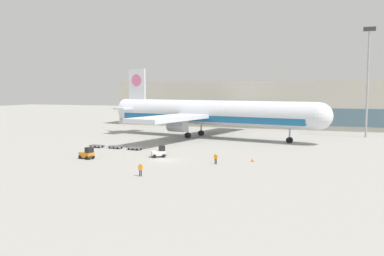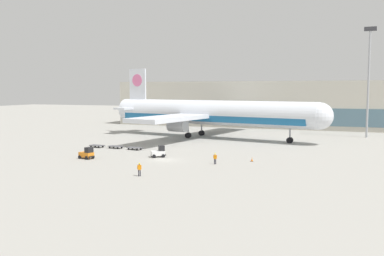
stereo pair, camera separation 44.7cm
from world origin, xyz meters
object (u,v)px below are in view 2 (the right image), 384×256
at_px(light_mast, 369,75).
at_px(baggage_tug_mid, 87,154).
at_px(airplane_main, 207,113).
at_px(traffic_cone_near, 252,159).
at_px(ground_crew_far, 215,158).
at_px(baggage_dolly_lead, 97,145).
at_px(baggage_tug_foreground, 159,152).
at_px(baggage_dolly_second, 116,146).
at_px(ground_crew_near, 139,168).
at_px(baggage_dolly_third, 135,148).

height_order(light_mast, baggage_tug_mid, light_mast).
distance_m(airplane_main, traffic_cone_near, 35.01).
bearing_deg(ground_crew_far, light_mast, 62.13).
bearing_deg(baggage_tug_mid, baggage_dolly_lead, 128.84).
height_order(baggage_tug_foreground, baggage_dolly_second, baggage_tug_foreground).
xyz_separation_m(ground_crew_near, traffic_cone_near, (11.59, 16.88, -0.73)).
relative_size(baggage_dolly_third, traffic_cone_near, 5.29).
height_order(baggage_dolly_lead, baggage_dolly_second, same).
distance_m(baggage_dolly_second, ground_crew_far, 25.82).
bearing_deg(traffic_cone_near, ground_crew_near, -124.47).
bearing_deg(baggage_dolly_third, traffic_cone_near, -4.54).
relative_size(light_mast, baggage_tug_foreground, 9.41).
height_order(baggage_dolly_lead, traffic_cone_near, traffic_cone_near).
distance_m(baggage_tug_foreground, ground_crew_far, 11.60).
relative_size(baggage_dolly_second, ground_crew_far, 2.18).
bearing_deg(baggage_dolly_lead, baggage_dolly_third, 4.74).
distance_m(light_mast, baggage_dolly_lead, 65.61).
height_order(baggage_tug_mid, baggage_dolly_third, baggage_tug_mid).
relative_size(baggage_tug_foreground, ground_crew_near, 1.55).
xyz_separation_m(light_mast, traffic_cone_near, (-18.39, -43.82, -14.73)).
xyz_separation_m(baggage_tug_foreground, ground_crew_near, (4.38, -15.58, 0.20)).
bearing_deg(airplane_main, baggage_tug_mid, -92.65).
bearing_deg(baggage_tug_mid, ground_crew_near, -20.81).
distance_m(ground_crew_far, traffic_cone_near, 6.65).
height_order(airplane_main, baggage_dolly_second, airplane_main).
bearing_deg(traffic_cone_near, light_mast, 67.24).
relative_size(airplane_main, baggage_dolly_second, 15.26).
distance_m(baggage_dolly_second, baggage_dolly_third, 4.52).
bearing_deg(baggage_dolly_second, airplane_main, 73.10).
bearing_deg(baggage_dolly_third, ground_crew_far, -19.12).
height_order(ground_crew_near, ground_crew_far, ground_crew_near).
bearing_deg(baggage_dolly_second, baggage_tug_mid, -73.42).
height_order(light_mast, baggage_tug_foreground, light_mast).
height_order(baggage_dolly_second, ground_crew_near, ground_crew_near).
bearing_deg(ground_crew_near, traffic_cone_near, 32.26).
bearing_deg(baggage_dolly_second, baggage_tug_foreground, -21.27).
bearing_deg(baggage_tug_foreground, baggage_dolly_lead, 121.52).
bearing_deg(baggage_dolly_third, baggage_dolly_lead, -175.26).
xyz_separation_m(baggage_tug_foreground, baggage_dolly_second, (-12.61, 6.91, -0.49)).
bearing_deg(light_mast, baggage_dolly_third, -137.66).
height_order(baggage_dolly_lead, ground_crew_far, ground_crew_far).
xyz_separation_m(baggage_tug_mid, baggage_dolly_third, (2.45, 12.22, -0.49)).
height_order(baggage_dolly_third, ground_crew_near, ground_crew_near).
distance_m(airplane_main, baggage_dolly_third, 26.02).
xyz_separation_m(airplane_main, baggage_dolly_second, (-10.92, -24.12, -5.45)).
xyz_separation_m(airplane_main, ground_crew_near, (6.08, -46.61, -4.76)).
relative_size(light_mast, airplane_main, 0.46).
bearing_deg(baggage_dolly_second, ground_crew_far, -15.64).
relative_size(light_mast, traffic_cone_near, 37.01).
xyz_separation_m(baggage_dolly_second, baggage_dolly_third, (4.50, -0.50, 0.00)).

